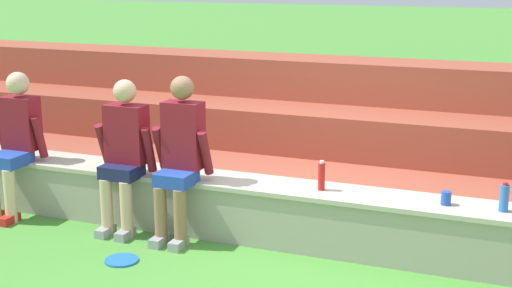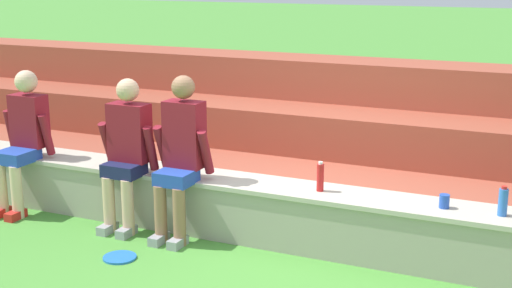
{
  "view_description": "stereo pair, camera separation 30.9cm",
  "coord_description": "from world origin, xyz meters",
  "px_view_note": "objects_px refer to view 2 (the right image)",
  "views": [
    {
      "loc": [
        1.92,
        -5.31,
        2.36
      ],
      "look_at": [
        -0.27,
        0.23,
        0.87
      ],
      "focal_mm": 49.71,
      "sensor_mm": 36.0,
      "label": 1
    },
    {
      "loc": [
        2.2,
        -5.19,
        2.36
      ],
      "look_at": [
        -0.27,
        0.23,
        0.87
      ],
      "focal_mm": 49.71,
      "sensor_mm": 36.0,
      "label": 2
    }
  ],
  "objects_px": {
    "person_right_of_center": "(180,153)",
    "water_bottle_near_left": "(503,202)",
    "water_bottle_mid_right": "(320,177)",
    "person_left_of_center": "(23,137)",
    "frisbee": "(120,257)",
    "plastic_cup_left_end": "(444,201)",
    "person_center": "(126,149)"
  },
  "relations": [
    {
      "from": "person_center",
      "to": "water_bottle_mid_right",
      "type": "xyz_separation_m",
      "value": [
        1.78,
        0.24,
        -0.11
      ]
    },
    {
      "from": "water_bottle_near_left",
      "to": "plastic_cup_left_end",
      "type": "xyz_separation_m",
      "value": [
        -0.43,
        -0.0,
        -0.06
      ]
    },
    {
      "from": "frisbee",
      "to": "plastic_cup_left_end",
      "type": "bearing_deg",
      "value": 19.59
    },
    {
      "from": "plastic_cup_left_end",
      "to": "frisbee",
      "type": "height_order",
      "value": "plastic_cup_left_end"
    },
    {
      "from": "person_left_of_center",
      "to": "person_center",
      "type": "distance_m",
      "value": 1.22
    },
    {
      "from": "water_bottle_mid_right",
      "to": "water_bottle_near_left",
      "type": "xyz_separation_m",
      "value": [
        1.47,
        -0.0,
        -0.01
      ]
    },
    {
      "from": "water_bottle_near_left",
      "to": "plastic_cup_left_end",
      "type": "bearing_deg",
      "value": -179.67
    },
    {
      "from": "person_right_of_center",
      "to": "water_bottle_near_left",
      "type": "distance_m",
      "value": 2.7
    },
    {
      "from": "person_center",
      "to": "person_right_of_center",
      "type": "xyz_separation_m",
      "value": [
        0.56,
        0.02,
        0.02
      ]
    },
    {
      "from": "water_bottle_near_left",
      "to": "frisbee",
      "type": "xyz_separation_m",
      "value": [
        -2.91,
        -0.88,
        -0.62
      ]
    },
    {
      "from": "water_bottle_mid_right",
      "to": "person_center",
      "type": "bearing_deg",
      "value": -172.46
    },
    {
      "from": "person_right_of_center",
      "to": "frisbee",
      "type": "height_order",
      "value": "person_right_of_center"
    },
    {
      "from": "person_center",
      "to": "plastic_cup_left_end",
      "type": "height_order",
      "value": "person_center"
    },
    {
      "from": "water_bottle_mid_right",
      "to": "person_right_of_center",
      "type": "bearing_deg",
      "value": -169.79
    },
    {
      "from": "plastic_cup_left_end",
      "to": "frisbee",
      "type": "bearing_deg",
      "value": -160.41
    },
    {
      "from": "person_center",
      "to": "water_bottle_near_left",
      "type": "xyz_separation_m",
      "value": [
        3.25,
        0.23,
        -0.12
      ]
    },
    {
      "from": "person_left_of_center",
      "to": "water_bottle_mid_right",
      "type": "xyz_separation_m",
      "value": [
        3.01,
        0.22,
        -0.1
      ]
    },
    {
      "from": "water_bottle_near_left",
      "to": "plastic_cup_left_end",
      "type": "height_order",
      "value": "water_bottle_near_left"
    },
    {
      "from": "plastic_cup_left_end",
      "to": "person_center",
      "type": "bearing_deg",
      "value": -175.36
    },
    {
      "from": "person_center",
      "to": "water_bottle_mid_right",
      "type": "bearing_deg",
      "value": 7.54
    },
    {
      "from": "person_left_of_center",
      "to": "frisbee",
      "type": "height_order",
      "value": "person_left_of_center"
    },
    {
      "from": "person_center",
      "to": "water_bottle_near_left",
      "type": "relative_size",
      "value": 5.95
    },
    {
      "from": "person_right_of_center",
      "to": "water_bottle_near_left",
      "type": "height_order",
      "value": "person_right_of_center"
    },
    {
      "from": "person_left_of_center",
      "to": "water_bottle_near_left",
      "type": "distance_m",
      "value": 4.48
    },
    {
      "from": "person_center",
      "to": "person_right_of_center",
      "type": "relative_size",
      "value": 0.96
    },
    {
      "from": "person_center",
      "to": "water_bottle_mid_right",
      "type": "height_order",
      "value": "person_center"
    },
    {
      "from": "person_left_of_center",
      "to": "frisbee",
      "type": "xyz_separation_m",
      "value": [
        1.57,
        -0.66,
        -0.74
      ]
    },
    {
      "from": "plastic_cup_left_end",
      "to": "frisbee",
      "type": "distance_m",
      "value": 2.68
    },
    {
      "from": "frisbee",
      "to": "person_right_of_center",
      "type": "bearing_deg",
      "value": 72.16
    },
    {
      "from": "person_center",
      "to": "frisbee",
      "type": "relative_size",
      "value": 5.0
    },
    {
      "from": "person_left_of_center",
      "to": "plastic_cup_left_end",
      "type": "bearing_deg",
      "value": 3.06
    },
    {
      "from": "water_bottle_near_left",
      "to": "water_bottle_mid_right",
      "type": "bearing_deg",
      "value": 179.81
    }
  ]
}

